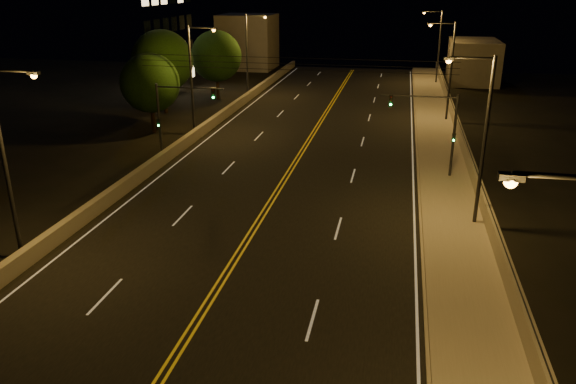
% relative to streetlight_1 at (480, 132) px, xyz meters
% --- Properties ---
extents(road, '(18.00, 120.00, 0.02)m').
position_rel_streetlight_1_xyz_m(road, '(-11.52, -1.22, -5.32)').
color(road, black).
rests_on(road, ground).
extents(sidewalk, '(3.60, 120.00, 0.30)m').
position_rel_streetlight_1_xyz_m(sidewalk, '(-0.72, -1.22, -5.18)').
color(sidewalk, '#9E9384').
rests_on(sidewalk, ground).
extents(curb, '(0.14, 120.00, 0.15)m').
position_rel_streetlight_1_xyz_m(curb, '(-2.59, -1.22, -5.26)').
color(curb, '#9E9384').
rests_on(curb, ground).
extents(parapet_wall, '(0.30, 120.00, 1.00)m').
position_rel_streetlight_1_xyz_m(parapet_wall, '(0.93, -1.22, -4.53)').
color(parapet_wall, gray).
rests_on(parapet_wall, sidewalk).
extents(jersey_barrier, '(0.45, 120.00, 0.89)m').
position_rel_streetlight_1_xyz_m(jersey_barrier, '(-21.04, -1.22, -4.89)').
color(jersey_barrier, gray).
rests_on(jersey_barrier, ground).
extents(distant_building_right, '(6.00, 10.00, 5.46)m').
position_rel_streetlight_1_xyz_m(distant_building_right, '(4.98, 49.09, -2.60)').
color(distant_building_right, gray).
rests_on(distant_building_right, ground).
extents(distant_building_left, '(8.00, 8.00, 7.99)m').
position_rel_streetlight_1_xyz_m(distant_building_left, '(-27.52, 55.56, -1.34)').
color(distant_building_left, gray).
rests_on(distant_building_left, ground).
extents(parapet_rail, '(0.06, 120.00, 0.06)m').
position_rel_streetlight_1_xyz_m(parapet_rail, '(0.93, -1.22, -4.00)').
color(parapet_rail, black).
rests_on(parapet_rail, parapet_wall).
extents(lane_markings, '(17.32, 116.00, 0.00)m').
position_rel_streetlight_1_xyz_m(lane_markings, '(-11.52, -1.29, -5.31)').
color(lane_markings, silver).
rests_on(lane_markings, road).
extents(streetlight_1, '(2.55, 0.28, 9.24)m').
position_rel_streetlight_1_xyz_m(streetlight_1, '(0.00, 0.00, 0.00)').
color(streetlight_1, '#2D2D33').
rests_on(streetlight_1, ground).
extents(streetlight_2, '(2.55, 0.28, 9.24)m').
position_rel_streetlight_1_xyz_m(streetlight_2, '(0.00, 24.87, 0.00)').
color(streetlight_2, '#2D2D33').
rests_on(streetlight_2, ground).
extents(streetlight_3, '(2.55, 0.28, 9.24)m').
position_rel_streetlight_1_xyz_m(streetlight_3, '(0.00, 46.21, 0.00)').
color(streetlight_3, '#2D2D33').
rests_on(streetlight_3, ground).
extents(streetlight_4, '(2.55, 0.28, 9.24)m').
position_rel_streetlight_1_xyz_m(streetlight_4, '(-21.45, -8.28, 0.00)').
color(streetlight_4, '#2D2D33').
rests_on(streetlight_4, ground).
extents(streetlight_5, '(2.55, 0.28, 9.24)m').
position_rel_streetlight_1_xyz_m(streetlight_5, '(-21.45, 15.75, 0.00)').
color(streetlight_5, '#2D2D33').
rests_on(streetlight_5, ground).
extents(streetlight_6, '(2.55, 0.28, 9.24)m').
position_rel_streetlight_1_xyz_m(streetlight_6, '(-21.45, 33.72, 0.00)').
color(streetlight_6, '#2D2D33').
rests_on(streetlight_6, ground).
extents(traffic_signal_right, '(5.11, 0.31, 5.81)m').
position_rel_streetlight_1_xyz_m(traffic_signal_right, '(-1.56, 7.80, -1.63)').
color(traffic_signal_right, '#2D2D33').
rests_on(traffic_signal_right, ground).
extents(traffic_signal_left, '(5.11, 0.31, 5.81)m').
position_rel_streetlight_1_xyz_m(traffic_signal_left, '(-20.29, 7.80, -1.63)').
color(traffic_signal_left, '#2D2D33').
rests_on(traffic_signal_left, ground).
extents(overhead_wires, '(22.00, 0.03, 0.83)m').
position_rel_streetlight_1_xyz_m(overhead_wires, '(-11.52, 8.28, 2.07)').
color(overhead_wires, black).
extents(tree_0, '(5.14, 5.14, 6.96)m').
position_rel_streetlight_1_xyz_m(tree_0, '(-25.52, 15.78, -0.94)').
color(tree_0, black).
rests_on(tree_0, ground).
extents(tree_1, '(6.11, 6.11, 8.28)m').
position_rel_streetlight_1_xyz_m(tree_1, '(-27.63, 23.47, -0.11)').
color(tree_1, black).
rests_on(tree_1, ground).
extents(tree_2, '(5.63, 5.63, 7.63)m').
position_rel_streetlight_1_xyz_m(tree_2, '(-24.64, 31.41, -0.52)').
color(tree_2, black).
rests_on(tree_2, ground).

